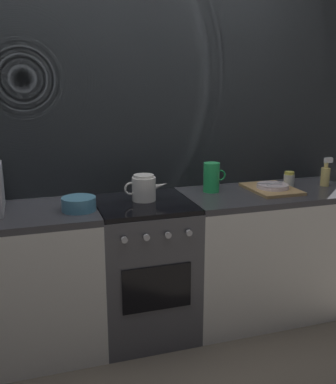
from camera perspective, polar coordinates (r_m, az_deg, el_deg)
The scene contains 10 objects.
ground_plane at distance 3.16m, azimuth -2.97°, elevation -17.19°, with size 8.00×8.00×0.00m, color #6B6054.
back_wall at distance 3.04m, azimuth -4.82°, elevation 5.78°, with size 3.60×0.05×2.40m.
stove_unit at distance 2.95m, azimuth -3.08°, elevation -9.72°, with size 0.60×0.63×0.90m.
counter_right at distance 3.27m, azimuth 12.50°, elevation -7.54°, with size 1.20×0.60×0.90m.
kettle at distance 2.81m, azimuth -3.09°, elevation 0.53°, with size 0.28×0.15×0.17m.
mixing_bowl at distance 2.65m, azimuth -11.36°, elevation -1.50°, with size 0.20×0.20×0.08m, color teal.
pitcher at distance 3.03m, azimuth 5.62°, elevation 1.89°, with size 0.16×0.11×0.20m.
dish_pile at distance 3.15m, azimuth 13.18°, elevation 0.51°, with size 0.30×0.40×0.06m.
spice_jar at distance 3.30m, azimuth 15.25°, elevation 1.62°, with size 0.08×0.08×0.10m.
spray_bottle at distance 3.39m, azimuth 19.54°, elevation 2.09°, with size 0.08×0.06×0.20m.
Camera 1 is at (-0.67, -2.61, 1.65)m, focal length 41.61 mm.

